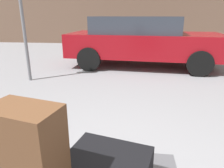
{
  "coord_description": "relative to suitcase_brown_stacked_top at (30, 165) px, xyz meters",
  "views": [
    {
      "loc": [
        0.26,
        -1.05,
        1.44
      ],
      "look_at": [
        0.0,
        1.2,
        0.69
      ],
      "focal_mm": 33.14,
      "sensor_mm": 36.0,
      "label": 1
    }
  ],
  "objects": [
    {
      "name": "suitcase_brown_stacked_top",
      "position": [
        0.0,
        0.0,
        0.0
      ],
      "size": [
        0.41,
        0.3,
        0.68
      ],
      "primitive_type": "cube",
      "rotation": [
        0.0,
        0.0,
        -0.24
      ],
      "color": "#51331E",
      "rests_on": "luggage_cart"
    },
    {
      "name": "no_parking_sign",
      "position": [
        -1.89,
        3.53,
        0.82
      ],
      "size": [
        0.5,
        0.07,
        2.43
      ],
      "color": "slate",
      "rests_on": "ground_plane"
    },
    {
      "name": "parked_car",
      "position": [
        0.72,
        5.31,
        0.08
      ],
      "size": [
        4.43,
        2.18,
        1.42
      ],
      "color": "maroon",
      "rests_on": "ground_plane"
    },
    {
      "name": "bollard_kerb_near",
      "position": [
        3.25,
        7.86,
        -0.33
      ],
      "size": [
        0.27,
        0.27,
        0.7
      ],
      "primitive_type": "cylinder",
      "color": "#72665B",
      "rests_on": "ground_plane"
    }
  ]
}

